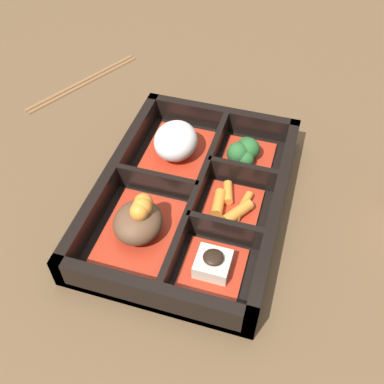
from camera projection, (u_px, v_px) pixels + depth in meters
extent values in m
plane|color=brown|center=(192.00, 205.00, 0.59)|extent=(3.00, 3.00, 0.00)
cube|color=black|center=(192.00, 202.00, 0.59)|extent=(0.32, 0.23, 0.01)
cube|color=black|center=(275.00, 212.00, 0.56)|extent=(0.32, 0.01, 0.04)
cube|color=black|center=(115.00, 176.00, 0.60)|extent=(0.32, 0.01, 0.04)
cube|color=black|center=(151.00, 296.00, 0.48)|extent=(0.01, 0.23, 0.04)
cube|color=black|center=(221.00, 121.00, 0.67)|extent=(0.01, 0.23, 0.04)
cube|color=black|center=(198.00, 195.00, 0.57)|extent=(0.29, 0.01, 0.04)
cube|color=black|center=(224.00, 233.00, 0.53)|extent=(0.01, 0.09, 0.04)
cube|color=black|center=(242.00, 176.00, 0.60)|extent=(0.01, 0.09, 0.04)
cube|color=black|center=(158.00, 186.00, 0.58)|extent=(0.01, 0.11, 0.04)
cube|color=#B22D19|center=(140.00, 233.00, 0.55)|extent=(0.12, 0.09, 0.01)
ellipsoid|color=brown|center=(138.00, 222.00, 0.53)|extent=(0.06, 0.06, 0.04)
sphere|color=orange|center=(143.00, 203.00, 0.52)|extent=(0.02, 0.02, 0.02)
sphere|color=orange|center=(139.00, 212.00, 0.51)|extent=(0.02, 0.02, 0.02)
sphere|color=orange|center=(142.00, 207.00, 0.52)|extent=(0.02, 0.02, 0.02)
cube|color=#B22D19|center=(176.00, 155.00, 0.64)|extent=(0.12, 0.09, 0.01)
ellipsoid|color=silver|center=(176.00, 141.00, 0.62)|extent=(0.07, 0.06, 0.05)
cube|color=#B22D19|center=(213.00, 270.00, 0.51)|extent=(0.07, 0.07, 0.01)
cube|color=beige|center=(213.00, 264.00, 0.50)|extent=(0.04, 0.04, 0.02)
ellipsoid|color=black|center=(213.00, 257.00, 0.49)|extent=(0.02, 0.02, 0.01)
cube|color=#B22D19|center=(232.00, 208.00, 0.57)|extent=(0.08, 0.07, 0.01)
cylinder|color=orange|center=(219.00, 203.00, 0.56)|extent=(0.04, 0.02, 0.01)
cylinder|color=orange|center=(243.00, 206.00, 0.56)|extent=(0.05, 0.02, 0.01)
cylinder|color=orange|center=(238.00, 213.00, 0.55)|extent=(0.04, 0.04, 0.01)
cylinder|color=orange|center=(228.00, 193.00, 0.58)|extent=(0.03, 0.02, 0.01)
cube|color=#B22D19|center=(248.00, 158.00, 0.63)|extent=(0.08, 0.07, 0.01)
sphere|color=#265B28|center=(249.00, 149.00, 0.62)|extent=(0.03, 0.03, 0.03)
sphere|color=#265B28|center=(239.00, 154.00, 0.62)|extent=(0.02, 0.02, 0.02)
sphere|color=#265B28|center=(238.00, 153.00, 0.61)|extent=(0.03, 0.03, 0.03)
sphere|color=#265B28|center=(246.00, 146.00, 0.63)|extent=(0.03, 0.03, 0.03)
sphere|color=#265B28|center=(246.00, 159.00, 0.61)|extent=(0.02, 0.02, 0.02)
cylinder|color=brown|center=(85.00, 83.00, 0.77)|extent=(0.20, 0.11, 0.01)
cylinder|color=brown|center=(81.00, 81.00, 0.78)|extent=(0.20, 0.11, 0.01)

